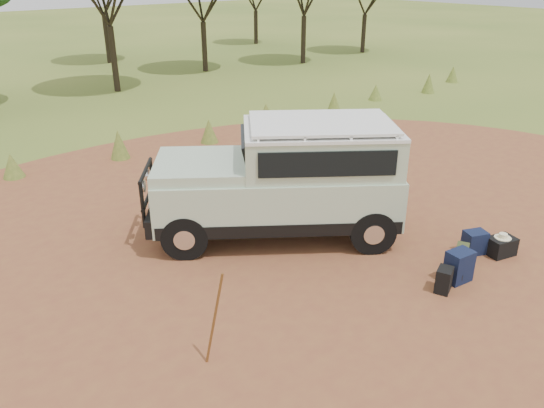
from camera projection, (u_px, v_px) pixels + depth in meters
ground at (319, 277)px, 10.14m from camera, size 140.00×140.00×0.00m
dirt_clearing at (319, 277)px, 10.13m from camera, size 23.00×23.00×0.01m
grass_fringe at (125, 146)px, 16.14m from camera, size 36.60×1.60×0.90m
safari_vehicle at (285, 182)px, 11.26m from camera, size 5.42×4.71×2.55m
walking_staff at (214, 320)px, 7.64m from camera, size 0.26×0.28×1.58m
backpack_black at (444, 280)px, 9.61m from camera, size 0.42×0.37×0.47m
backpack_navy at (459, 266)px, 9.90m from camera, size 0.52×0.41×0.63m
backpack_olive at (462, 255)px, 10.47m from camera, size 0.39×0.35×0.44m
duffel_navy at (474, 242)px, 10.89m from camera, size 0.53×0.47×0.49m
hard_case at (501, 246)px, 10.85m from camera, size 0.63×0.52×0.39m
stuff_sack at (460, 271)px, 10.01m from camera, size 0.36×0.36×0.34m
safari_hat at (503, 236)px, 10.75m from camera, size 0.33×0.33×0.10m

